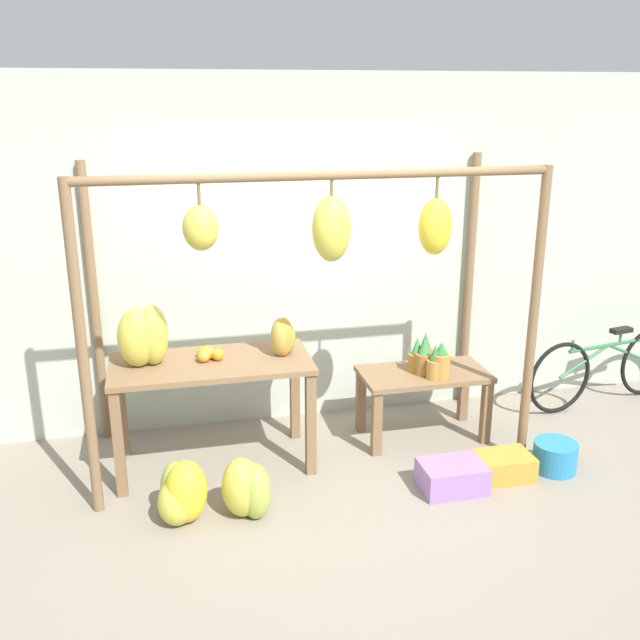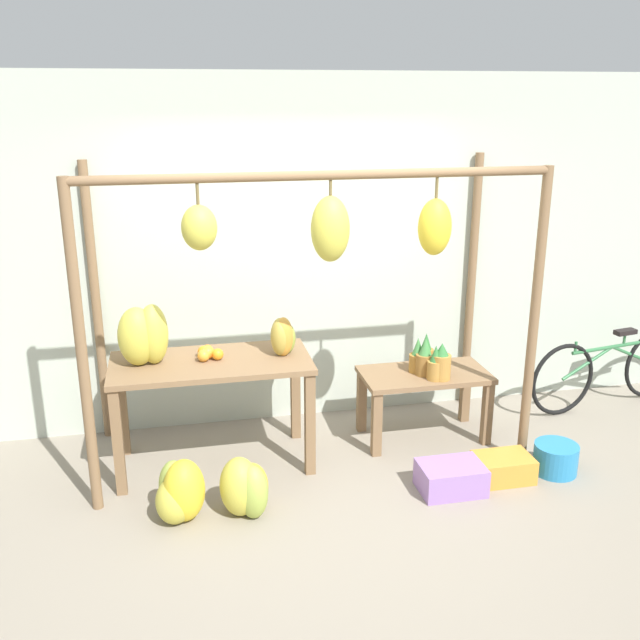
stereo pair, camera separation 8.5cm
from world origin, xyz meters
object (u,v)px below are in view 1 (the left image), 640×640
(banana_pile_on_table, at_px, (144,336))
(banana_pile_ground_right, at_px, (249,489))
(orange_pile, at_px, (208,353))
(fruit_crate_white, at_px, (452,477))
(fruit_crate_purple, at_px, (503,466))
(blue_bucket, at_px, (555,456))
(parked_bicycle, at_px, (606,367))
(pineapple_cluster, at_px, (429,360))
(papaya_pile, at_px, (283,338))
(banana_pile_ground_left, at_px, (181,494))

(banana_pile_on_table, distance_m, banana_pile_ground_right, 1.28)
(orange_pile, xyz_separation_m, fruit_crate_white, (1.58, -0.78, -0.76))
(banana_pile_on_table, relative_size, orange_pile, 2.06)
(banana_pile_on_table, distance_m, fruit_crate_white, 2.35)
(fruit_crate_purple, bearing_deg, blue_bucket, 1.61)
(banana_pile_on_table, distance_m, orange_pile, 0.47)
(orange_pile, xyz_separation_m, banana_pile_ground_right, (0.17, -0.77, -0.68))
(blue_bucket, height_order, fruit_crate_purple, blue_bucket)
(blue_bucket, height_order, parked_bicycle, parked_bicycle)
(fruit_crate_white, bearing_deg, parked_bicycle, 29.27)
(banana_pile_on_table, bearing_deg, parked_bicycle, 4.37)
(pineapple_cluster, bearing_deg, blue_bucket, -42.05)
(parked_bicycle, xyz_separation_m, fruit_crate_purple, (-1.46, -0.99, -0.25))
(fruit_crate_white, bearing_deg, papaya_pile, 144.65)
(orange_pile, relative_size, parked_bicycle, 0.13)
(banana_pile_ground_left, relative_size, fruit_crate_purple, 1.07)
(blue_bucket, xyz_separation_m, fruit_crate_purple, (-0.41, -0.01, -0.02))
(banana_pile_on_table, xyz_separation_m, banana_pile_ground_right, (0.61, -0.74, -0.85))
(fruit_crate_purple, bearing_deg, banana_pile_on_table, 164.27)
(parked_bicycle, bearing_deg, fruit_crate_purple, -145.95)
(blue_bucket, xyz_separation_m, parked_bicycle, (1.04, 0.97, 0.23))
(orange_pile, relative_size, pineapple_cluster, 0.66)
(pineapple_cluster, bearing_deg, fruit_crate_purple, -64.21)
(banana_pile_on_table, relative_size, pineapple_cluster, 1.37)
(banana_pile_ground_left, distance_m, fruit_crate_white, 1.85)
(banana_pile_ground_right, relative_size, fruit_crate_white, 0.91)
(pineapple_cluster, height_order, parked_bicycle, pineapple_cluster)
(banana_pile_ground_left, height_order, fruit_crate_purple, banana_pile_ground_left)
(fruit_crate_white, distance_m, parked_bicycle, 2.17)
(banana_pile_ground_left, distance_m, fruit_crate_purple, 2.27)
(pineapple_cluster, height_order, papaya_pile, papaya_pile)
(parked_bicycle, xyz_separation_m, papaya_pile, (-2.93, -0.32, 0.61))
(banana_pile_ground_left, xyz_separation_m, papaya_pile, (0.80, 0.70, 0.76))
(pineapple_cluster, relative_size, fruit_crate_purple, 0.80)
(fruit_crate_purple, bearing_deg, papaya_pile, 155.46)
(papaya_pile, bearing_deg, pineapple_cluster, 0.66)
(banana_pile_ground_left, bearing_deg, fruit_crate_white, -1.39)
(papaya_pile, bearing_deg, fruit_crate_purple, -24.54)
(banana_pile_ground_right, relative_size, parked_bicycle, 0.25)
(fruit_crate_purple, bearing_deg, banana_pile_ground_left, -179.37)
(banana_pile_ground_right, bearing_deg, parked_bicycle, 17.58)
(banana_pile_ground_left, height_order, banana_pile_ground_right, banana_pile_ground_left)
(papaya_pile, bearing_deg, orange_pile, 176.00)
(banana_pile_ground_right, bearing_deg, fruit_crate_white, -0.51)
(banana_pile_on_table, xyz_separation_m, orange_pile, (0.43, 0.02, -0.17))
(banana_pile_ground_left, relative_size, papaya_pile, 1.45)
(parked_bicycle, bearing_deg, orange_pile, -175.42)
(orange_pile, distance_m, fruit_crate_purple, 2.26)
(banana_pile_on_table, bearing_deg, orange_pile, 2.68)
(orange_pile, xyz_separation_m, pineapple_cluster, (1.68, -0.02, -0.18))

